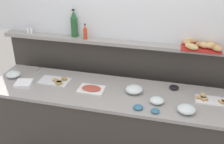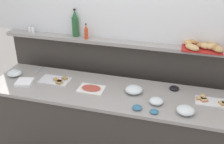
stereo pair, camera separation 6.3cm
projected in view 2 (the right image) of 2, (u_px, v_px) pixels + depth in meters
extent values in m
plane|color=slate|center=(127.00, 127.00, 3.72)|extent=(12.00, 12.00, 0.00)
cube|color=#3D3833|center=(116.00, 128.00, 3.01)|extent=(2.68, 0.64, 0.87)
cube|color=gray|center=(116.00, 93.00, 2.81)|extent=(2.72, 0.68, 0.03)
cube|color=#3D3833|center=(126.00, 90.00, 3.37)|extent=(2.93, 0.08, 1.25)
cube|color=gray|center=(127.00, 42.00, 3.04)|extent=(2.93, 0.22, 0.04)
cube|color=silver|center=(55.00, 80.00, 3.01)|extent=(0.33, 0.20, 0.01)
cube|color=#B7844C|center=(59.00, 83.00, 2.94)|extent=(0.07, 0.05, 0.01)
cube|color=#66994C|center=(59.00, 82.00, 2.94)|extent=(0.07, 0.05, 0.01)
cube|color=#B7844C|center=(59.00, 81.00, 2.94)|extent=(0.07, 0.05, 0.01)
cube|color=#B7844C|center=(60.00, 83.00, 2.93)|extent=(0.06, 0.07, 0.01)
cube|color=#66994C|center=(60.00, 83.00, 2.93)|extent=(0.06, 0.07, 0.01)
cube|color=#B7844C|center=(60.00, 82.00, 2.92)|extent=(0.06, 0.07, 0.01)
cube|color=#B7844C|center=(60.00, 82.00, 2.95)|extent=(0.06, 0.05, 0.01)
cube|color=#66994C|center=(60.00, 82.00, 2.95)|extent=(0.06, 0.05, 0.01)
cube|color=#B7844C|center=(60.00, 81.00, 2.94)|extent=(0.06, 0.05, 0.01)
cube|color=#B7844C|center=(56.00, 80.00, 2.99)|extent=(0.07, 0.06, 0.01)
cube|color=#66994C|center=(56.00, 80.00, 2.99)|extent=(0.07, 0.06, 0.01)
cube|color=#B7844C|center=(56.00, 79.00, 2.98)|extent=(0.07, 0.06, 0.01)
cube|color=#B7844C|center=(65.00, 79.00, 3.02)|extent=(0.07, 0.06, 0.01)
cube|color=#66994C|center=(65.00, 78.00, 3.01)|extent=(0.07, 0.06, 0.01)
cube|color=#B7844C|center=(65.00, 78.00, 3.01)|extent=(0.07, 0.06, 0.01)
cube|color=white|center=(216.00, 102.00, 2.62)|extent=(0.38, 0.17, 0.01)
cube|color=tan|center=(202.00, 97.00, 2.68)|extent=(0.06, 0.07, 0.01)
cube|color=#B24738|center=(203.00, 96.00, 2.68)|extent=(0.06, 0.07, 0.01)
cube|color=tan|center=(203.00, 96.00, 2.68)|extent=(0.06, 0.07, 0.01)
cube|color=tan|center=(204.00, 101.00, 2.62)|extent=(0.07, 0.06, 0.01)
cube|color=#B24738|center=(204.00, 100.00, 2.62)|extent=(0.07, 0.06, 0.01)
cube|color=tan|center=(204.00, 100.00, 2.61)|extent=(0.07, 0.06, 0.01)
cube|color=tan|center=(199.00, 99.00, 2.65)|extent=(0.06, 0.05, 0.01)
cube|color=#B24738|center=(199.00, 99.00, 2.64)|extent=(0.06, 0.05, 0.01)
cube|color=tan|center=(199.00, 98.00, 2.64)|extent=(0.06, 0.05, 0.01)
cube|color=tan|center=(204.00, 100.00, 2.64)|extent=(0.07, 0.06, 0.01)
cube|color=#B24738|center=(204.00, 99.00, 2.64)|extent=(0.07, 0.06, 0.01)
cube|color=tan|center=(204.00, 98.00, 2.63)|extent=(0.07, 0.06, 0.01)
cube|color=tan|center=(222.00, 104.00, 2.58)|extent=(0.06, 0.07, 0.01)
cube|color=#B24738|center=(222.00, 103.00, 2.57)|extent=(0.06, 0.07, 0.01)
cube|color=tan|center=(222.00, 102.00, 2.57)|extent=(0.06, 0.07, 0.01)
cube|color=white|center=(91.00, 89.00, 2.84)|extent=(0.27, 0.19, 0.01)
ellipsoid|color=#B24738|center=(91.00, 88.00, 2.84)|extent=(0.20, 0.14, 0.01)
ellipsoid|color=silver|center=(134.00, 90.00, 2.77)|extent=(0.18, 0.18, 0.07)
ellipsoid|color=#F28C4C|center=(134.00, 91.00, 2.78)|extent=(0.14, 0.14, 0.04)
ellipsoid|color=silver|center=(15.00, 73.00, 3.10)|extent=(0.16, 0.16, 0.06)
ellipsoid|color=white|center=(15.00, 74.00, 3.11)|extent=(0.13, 0.13, 0.04)
ellipsoid|color=silver|center=(156.00, 101.00, 2.60)|extent=(0.14, 0.14, 0.05)
ellipsoid|color=#BF4C3F|center=(156.00, 102.00, 2.60)|extent=(0.11, 0.11, 0.03)
ellipsoid|color=silver|center=(186.00, 110.00, 2.45)|extent=(0.16, 0.16, 0.07)
ellipsoid|color=white|center=(185.00, 111.00, 2.46)|extent=(0.13, 0.13, 0.04)
ellipsoid|color=teal|center=(154.00, 111.00, 2.47)|extent=(0.08, 0.08, 0.03)
ellipsoid|color=teal|center=(137.00, 108.00, 2.52)|extent=(0.09, 0.09, 0.03)
ellipsoid|color=black|center=(174.00, 88.00, 2.83)|extent=(0.10, 0.10, 0.03)
cylinder|color=#B7BABF|center=(38.00, 70.00, 3.24)|extent=(0.03, 0.18, 0.01)
cylinder|color=#B7BABF|center=(41.00, 70.00, 3.23)|extent=(0.07, 0.17, 0.01)
sphere|color=#B7BABF|center=(35.00, 73.00, 3.16)|extent=(0.01, 0.01, 0.01)
cube|color=white|center=(24.00, 82.00, 2.94)|extent=(0.20, 0.20, 0.03)
cylinder|color=red|center=(86.00, 34.00, 3.06)|extent=(0.04, 0.04, 0.12)
cone|color=red|center=(86.00, 27.00, 3.02)|extent=(0.04, 0.04, 0.04)
cylinder|color=black|center=(86.00, 24.00, 3.01)|extent=(0.02, 0.02, 0.02)
cylinder|color=#23562D|center=(75.00, 27.00, 3.12)|extent=(0.08, 0.08, 0.22)
cone|color=#23562D|center=(75.00, 14.00, 3.05)|extent=(0.06, 0.06, 0.08)
cylinder|color=black|center=(74.00, 10.00, 3.03)|extent=(0.03, 0.03, 0.02)
cylinder|color=white|center=(30.00, 29.00, 3.27)|extent=(0.03, 0.03, 0.08)
cylinder|color=#B7BABF|center=(29.00, 26.00, 3.25)|extent=(0.03, 0.03, 0.01)
cylinder|color=white|center=(33.00, 30.00, 3.26)|extent=(0.03, 0.03, 0.08)
cylinder|color=#B7BABF|center=(32.00, 26.00, 3.24)|extent=(0.03, 0.03, 0.01)
cube|color=#B2231E|center=(202.00, 48.00, 2.81)|extent=(0.40, 0.26, 0.02)
ellipsoid|color=#AD7A47|center=(217.00, 48.00, 2.71)|extent=(0.11, 0.13, 0.07)
ellipsoid|color=tan|center=(217.00, 48.00, 2.70)|extent=(0.16, 0.17, 0.07)
ellipsoid|color=tan|center=(212.00, 46.00, 2.75)|extent=(0.15, 0.12, 0.07)
ellipsoid|color=#B7844C|center=(191.00, 41.00, 2.89)|extent=(0.18, 0.17, 0.06)
ellipsoid|color=tan|center=(188.00, 43.00, 2.85)|extent=(0.11, 0.13, 0.06)
ellipsoid|color=#AD7A47|center=(203.00, 45.00, 2.79)|extent=(0.17, 0.14, 0.06)
ellipsoid|color=tan|center=(192.00, 47.00, 2.74)|extent=(0.17, 0.15, 0.06)
ellipsoid|color=#B7844C|center=(212.00, 45.00, 2.80)|extent=(0.13, 0.14, 0.05)
ellipsoid|color=tan|center=(205.00, 46.00, 2.77)|extent=(0.14, 0.13, 0.06)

